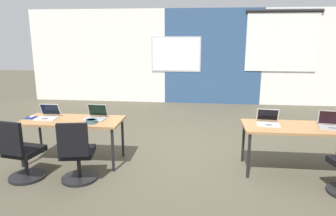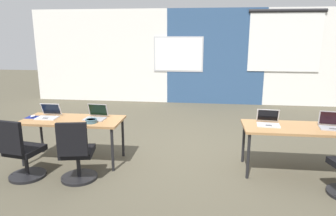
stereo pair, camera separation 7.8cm
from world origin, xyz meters
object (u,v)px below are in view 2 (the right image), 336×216
object	(u,v)px
mouse_near_left_end	(33,116)
desk_near_left	(73,123)
laptop_near_left_end	(48,115)
snack_bowl	(91,121)
chair_near_left_inner	(77,156)
laptop_near_right_end	(332,125)
desk_near_right	(298,131)
laptop_near_left_inner	(96,116)
chair_near_left_end	(22,155)
laptop_near_right_inner	(268,122)

from	to	relation	value
mouse_near_left_end	desk_near_left	bearing A→B (deg)	-2.23
laptop_near_left_end	desk_near_left	bearing A→B (deg)	-6.64
desk_near_left	snack_bowl	distance (m)	0.43
chair_near_left_inner	laptop_near_right_end	bearing A→B (deg)	-179.74
desk_near_right	mouse_near_left_end	world-z (taller)	mouse_near_left_end
laptop_near_left_end	chair_near_left_inner	distance (m)	1.14
desk_near_left	mouse_near_left_end	distance (m)	0.70
desk_near_right	snack_bowl	size ratio (longest dim) A/B	9.01
laptop_near_left_end	laptop_near_left_inner	bearing A→B (deg)	1.51
chair_near_left_end	chair_near_left_inner	size ratio (longest dim) A/B	1.00
laptop_near_left_inner	snack_bowl	xyz separation A→B (m)	(0.01, -0.25, -0.01)
laptop_near_right_end	snack_bowl	distance (m)	3.58
chair_near_left_inner	desk_near_left	bearing A→B (deg)	-74.28
laptop_near_right_end	desk_near_right	bearing A→B (deg)	-170.67
chair_near_left_inner	laptop_near_left_inner	bearing A→B (deg)	-102.43
laptop_near_left_inner	laptop_near_right_end	xyz separation A→B (m)	(3.59, -0.07, 0.00)
chair_near_left_inner	laptop_near_right_inner	size ratio (longest dim) A/B	2.56
chair_near_left_inner	laptop_near_right_end	distance (m)	3.71
desk_near_left	chair_near_left_end	bearing A→B (deg)	-122.88
desk_near_left	laptop_near_right_end	distance (m)	3.96
desk_near_right	chair_near_left_inner	bearing A→B (deg)	-167.70
laptop_near_left_inner	chair_near_left_inner	bearing A→B (deg)	-88.11
chair_near_left_end	laptop_near_left_inner	size ratio (longest dim) A/B	2.64
laptop_near_right_end	laptop_near_left_inner	bearing A→B (deg)	-172.15
mouse_near_left_end	laptop_near_right_inner	xyz separation A→B (m)	(3.77, 0.05, 0.03)
desk_near_left	desk_near_right	distance (m)	3.50
laptop_near_left_end	laptop_near_right_end	distance (m)	4.39
chair_near_left_end	laptop_near_left_inner	bearing A→B (deg)	-126.12
desk_near_right	laptop_near_right_end	distance (m)	0.47
desk_near_right	snack_bowl	world-z (taller)	snack_bowl
chair_near_left_end	mouse_near_left_end	bearing A→B (deg)	-63.30
mouse_near_left_end	laptop_near_right_inner	world-z (taller)	laptop_near_right_inner
laptop_near_left_end	laptop_near_right_end	xyz separation A→B (m)	(4.39, -0.04, 0.00)
chair_near_left_end	laptop_near_right_inner	distance (m)	3.65
mouse_near_left_end	snack_bowl	size ratio (longest dim) A/B	0.62
mouse_near_left_end	laptop_near_right_inner	bearing A→B (deg)	0.69
laptop_near_left_end	laptop_near_right_inner	world-z (taller)	same
laptop_near_left_inner	snack_bowl	distance (m)	0.25
desk_near_right	laptop_near_left_end	size ratio (longest dim) A/B	4.79
desk_near_left	laptop_near_left_end	bearing A→B (deg)	174.03
chair_near_left_end	snack_bowl	distance (m)	1.08
desk_near_left	chair_near_left_end	xyz separation A→B (m)	(-0.47, -0.73, -0.28)
laptop_near_right_end	laptop_near_left_end	bearing A→B (deg)	-171.54
mouse_near_left_end	laptop_near_left_end	bearing A→B (deg)	4.03
laptop_near_right_end	snack_bowl	size ratio (longest dim) A/B	2.08
desk_near_left	laptop_near_right_inner	bearing A→B (deg)	1.35
desk_near_right	laptop_near_right_end	xyz separation A→B (m)	(0.46, 0.00, 0.11)
desk_near_left	snack_bowl	world-z (taller)	snack_bowl
laptop_near_left_end	mouse_near_left_end	xyz separation A→B (m)	(-0.26, -0.02, -0.03)
laptop_near_left_end	desk_near_right	bearing A→B (deg)	-1.33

